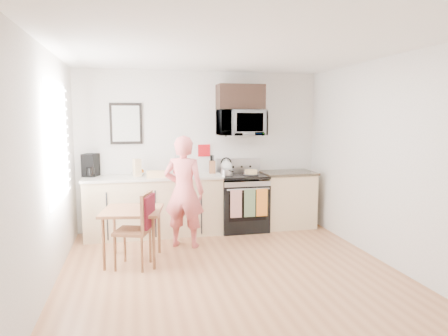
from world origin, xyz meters
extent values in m
plane|color=#945B39|center=(0.00, 0.00, 0.00)|extent=(4.60, 4.60, 0.00)
cube|color=beige|center=(0.00, 2.30, 1.30)|extent=(4.00, 0.04, 2.60)
cube|color=beige|center=(0.00, -2.30, 1.30)|extent=(4.00, 0.04, 2.60)
cube|color=beige|center=(-2.00, 0.00, 1.30)|extent=(0.04, 4.60, 2.60)
cube|color=beige|center=(2.00, 0.00, 1.30)|extent=(0.04, 4.60, 2.60)
cube|color=white|center=(0.00, 0.00, 2.60)|extent=(4.00, 4.60, 0.04)
cube|color=silver|center=(-1.98, 0.80, 1.55)|extent=(0.02, 1.40, 1.50)
cube|color=silver|center=(-1.97, 0.80, 1.55)|extent=(0.01, 1.30, 1.40)
cube|color=#D5AF89|center=(-0.80, 2.00, 0.45)|extent=(2.10, 0.60, 0.90)
cube|color=beige|center=(-0.80, 2.00, 0.92)|extent=(2.14, 0.64, 0.04)
cube|color=#D5AF89|center=(1.43, 2.00, 0.45)|extent=(0.84, 0.60, 0.90)
cube|color=black|center=(1.43, 2.00, 0.92)|extent=(0.88, 0.64, 0.04)
cube|color=black|center=(0.63, 1.97, 0.39)|extent=(0.76, 0.65, 0.77)
cube|color=black|center=(0.63, 1.66, 0.45)|extent=(0.61, 0.02, 0.45)
cube|color=#A6A5AA|center=(0.63, 1.66, 0.78)|extent=(0.74, 0.02, 0.14)
cylinder|color=#A6A5AA|center=(0.63, 1.61, 0.74)|extent=(0.68, 0.02, 0.02)
cube|color=black|center=(0.63, 1.97, 0.90)|extent=(0.76, 0.65, 0.04)
cube|color=#A6A5AA|center=(0.63, 2.25, 1.04)|extent=(0.76, 0.08, 0.24)
cube|color=beige|center=(0.43, 1.61, 0.52)|extent=(0.18, 0.02, 0.44)
cube|color=#516845|center=(0.65, 1.61, 0.52)|extent=(0.18, 0.02, 0.44)
cube|color=orange|center=(0.85, 1.61, 0.52)|extent=(0.18, 0.02, 0.44)
imported|color=#A6A5AA|center=(0.63, 2.08, 1.76)|extent=(0.76, 0.51, 0.42)
cube|color=black|center=(0.63, 2.12, 2.18)|extent=(0.76, 0.35, 0.40)
cube|color=black|center=(-1.20, 2.28, 1.75)|extent=(0.50, 0.03, 0.65)
cube|color=#AAAEA4|center=(-1.20, 2.26, 1.75)|extent=(0.42, 0.01, 0.56)
cube|color=#AE0E15|center=(0.05, 2.28, 1.30)|extent=(0.20, 0.02, 0.20)
imported|color=#B63232|center=(-0.41, 1.32, 0.80)|extent=(0.69, 0.58, 1.60)
cube|color=brown|center=(-1.13, 0.87, 0.67)|extent=(0.73, 0.73, 0.04)
cylinder|color=brown|center=(-1.48, 0.62, 0.32)|extent=(0.04, 0.04, 0.65)
cylinder|color=brown|center=(-0.89, 0.52, 0.32)|extent=(0.04, 0.04, 0.65)
cylinder|color=brown|center=(-1.38, 1.21, 0.32)|extent=(0.04, 0.04, 0.65)
cylinder|color=brown|center=(-0.79, 1.11, 0.32)|extent=(0.04, 0.04, 0.65)
cube|color=brown|center=(-1.14, 0.66, 0.45)|extent=(0.50, 0.50, 0.04)
cube|color=brown|center=(-0.96, 0.60, 0.70)|extent=(0.17, 0.39, 0.47)
cube|color=#530E1A|center=(-0.94, 0.59, 0.71)|extent=(0.17, 0.36, 0.40)
cylinder|color=brown|center=(-1.35, 0.55, 0.22)|extent=(0.03, 0.03, 0.44)
cylinder|color=brown|center=(-1.03, 0.44, 0.22)|extent=(0.03, 0.03, 0.44)
cylinder|color=brown|center=(-1.24, 0.87, 0.22)|extent=(0.03, 0.03, 0.44)
cylinder|color=brown|center=(-0.92, 0.76, 0.22)|extent=(0.03, 0.03, 0.44)
cube|color=brown|center=(0.15, 2.10, 1.04)|extent=(0.10, 0.14, 0.20)
cylinder|color=#AE0E15|center=(-0.42, 2.20, 1.01)|extent=(0.11, 0.11, 0.14)
imported|color=white|center=(-1.03, 2.11, 0.97)|extent=(0.29, 0.29, 0.05)
cube|color=tan|center=(-1.05, 2.00, 1.08)|extent=(0.13, 0.13, 0.27)
cube|color=black|center=(-1.75, 2.18, 1.12)|extent=(0.27, 0.30, 0.35)
cylinder|color=black|center=(-1.75, 2.08, 1.03)|extent=(0.13, 0.13, 0.13)
cube|color=tan|center=(-0.77, 1.80, 0.99)|extent=(0.29, 0.15, 0.10)
cylinder|color=black|center=(0.75, 1.87, 0.93)|extent=(0.25, 0.25, 0.01)
cylinder|color=tan|center=(0.75, 1.87, 0.97)|extent=(0.20, 0.20, 0.07)
sphere|color=white|center=(0.41, 2.20, 1.03)|extent=(0.21, 0.21, 0.21)
cone|color=white|center=(0.41, 2.20, 1.14)|extent=(0.07, 0.07, 0.07)
torus|color=black|center=(0.41, 2.20, 1.09)|extent=(0.18, 0.02, 0.18)
cylinder|color=#A6A5AA|center=(0.35, 1.91, 0.97)|extent=(0.20, 0.20, 0.10)
cylinder|color=black|center=(0.38, 1.76, 1.01)|extent=(0.05, 0.18, 0.02)
camera|label=1|loc=(-1.10, -4.25, 1.85)|focal=32.00mm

